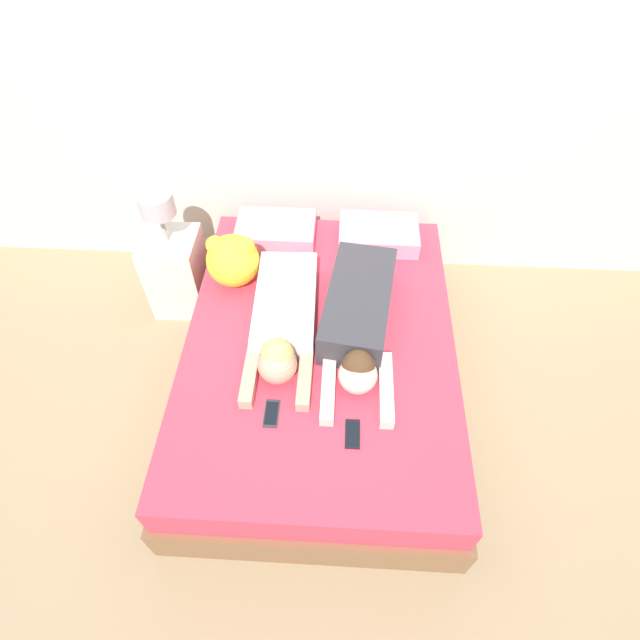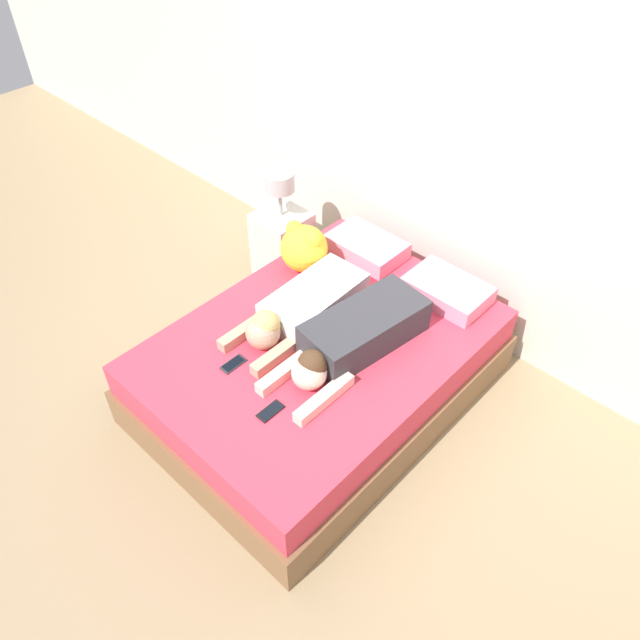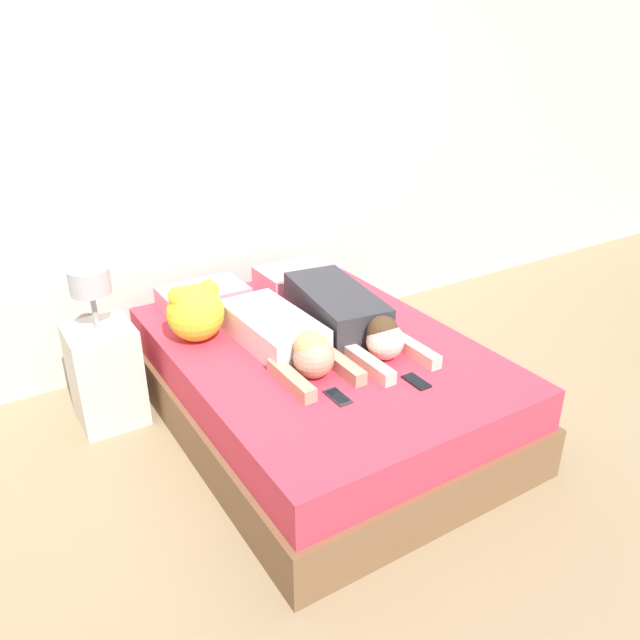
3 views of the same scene
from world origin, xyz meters
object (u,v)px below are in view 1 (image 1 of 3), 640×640
person_right (358,319)px  cell_phone_left (271,414)px  bed (320,363)px  nightstand (176,268)px  pillow_head_right (378,234)px  pillow_head_left (276,231)px  person_left (283,322)px  cell_phone_right (353,434)px  plush_toy (233,260)px

person_right → cell_phone_left: (-0.43, -0.56, -0.10)m
bed → nightstand: nightstand is taller
pillow_head_right → pillow_head_left: bearing=180.0°
person_left → cell_phone_right: size_ratio=6.53×
cell_phone_left → plush_toy: size_ratio=0.46×
person_left → nightstand: nightstand is taller
bed → person_left: person_left is taller
person_left → pillow_head_right: bearing=55.9°
cell_phone_right → pillow_head_right: bearing=84.1°
pillow_head_right → cell_phone_left: (-0.56, -1.34, -0.05)m
person_left → plush_toy: bearing=130.6°
pillow_head_left → plush_toy: 0.47m
person_left → cell_phone_left: 0.54m
person_right → cell_phone_right: 0.66m
person_left → plush_toy: size_ratio=2.99×
cell_phone_left → plush_toy: (-0.33, 0.93, 0.16)m
cell_phone_left → cell_phone_right: (0.41, -0.09, 0.00)m
person_right → nightstand: nightstand is taller
pillow_head_right → person_right: (-0.13, -0.78, 0.05)m
bed → person_left: bearing=172.2°
bed → cell_phone_right: cell_phone_right is taller
plush_toy → pillow_head_left: bearing=63.3°
cell_phone_left → pillow_head_right: bearing=67.4°
pillow_head_left → cell_phone_left: bearing=-84.7°
pillow_head_right → bed: bearing=-112.2°
cell_phone_left → cell_phone_right: size_ratio=1.00×
cell_phone_right → person_right: bearing=88.4°
plush_toy → person_left: bearing=-49.4°
pillow_head_right → nightstand: bearing=-173.3°
bed → plush_toy: plush_toy is taller
bed → plush_toy: size_ratio=6.36×
pillow_head_right → person_right: person_right is taller
cell_phone_right → plush_toy: bearing=125.9°
pillow_head_left → person_right: bearing=-54.8°
pillow_head_left → person_right: size_ratio=0.46×
pillow_head_left → cell_phone_right: 1.53m
bed → cell_phone_right: 0.68m
cell_phone_left → pillow_head_left: bearing=95.3°
bed → pillow_head_right: size_ratio=4.11×
cell_phone_left → nightstand: nightstand is taller
cell_phone_right → nightstand: nightstand is taller
person_right → nightstand: bearing=153.4°
cell_phone_left → cell_phone_right: same height
plush_toy → bed: bearing=-37.9°
person_left → nightstand: bearing=141.8°
pillow_head_right → person_left: person_left is taller
person_right → plush_toy: size_ratio=3.34×
pillow_head_right → person_right: size_ratio=0.46×
person_right → cell_phone_left: size_ratio=7.30×
pillow_head_left → cell_phone_right: (0.53, -1.43, -0.05)m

